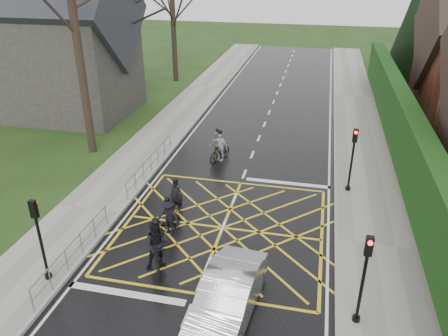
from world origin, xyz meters
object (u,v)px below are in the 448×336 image
at_px(cyclist_rear, 176,202).
at_px(cyclist_mid, 168,221).
at_px(car, 227,298).
at_px(cyclist_lead, 217,147).
at_px(cyclist_front, 220,150).
at_px(cyclist_back, 157,250).

bearing_deg(cyclist_rear, cyclist_mid, -81.17).
bearing_deg(car, cyclist_lead, 110.12).
relative_size(cyclist_rear, cyclist_front, 0.93).
bearing_deg(car, cyclist_front, 109.46).
distance_m(cyclist_back, cyclist_mid, 2.16).
height_order(cyclist_front, cyclist_lead, cyclist_front).
distance_m(cyclist_back, cyclist_lead, 9.80).
height_order(cyclist_back, car, cyclist_back).
xyz_separation_m(cyclist_front, cyclist_lead, (-0.25, 0.42, -0.07)).
distance_m(cyclist_rear, cyclist_front, 5.66).
height_order(cyclist_rear, cyclist_lead, cyclist_lead).
bearing_deg(cyclist_mid, car, -34.93).
height_order(cyclist_rear, car, cyclist_rear).
bearing_deg(car, cyclist_rear, 127.45).
height_order(cyclist_mid, cyclist_lead, cyclist_mid).
xyz_separation_m(cyclist_lead, car, (3.06, -11.53, 0.16)).
bearing_deg(cyclist_lead, cyclist_rear, -94.58).
height_order(cyclist_rear, cyclist_mid, cyclist_mid).
distance_m(cyclist_front, car, 11.46).
bearing_deg(cyclist_back, car, -54.53).
relative_size(cyclist_rear, cyclist_back, 0.78).
distance_m(cyclist_rear, car, 6.49).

